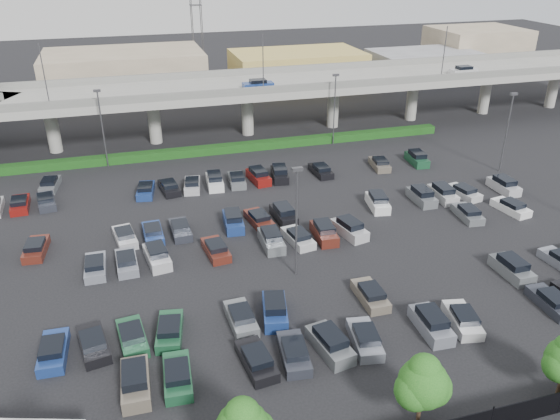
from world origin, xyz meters
name	(u,v)px	position (x,y,z in m)	size (l,w,h in m)	color
ground	(272,233)	(0.00, 0.00, 0.00)	(280.00, 280.00, 0.00)	black
overpass	(212,92)	(-0.25, 31.99, 6.97)	(150.00, 13.00, 15.80)	gray
hedge	(225,149)	(0.00, 25.00, 0.55)	(66.00, 1.60, 1.10)	#123810
tree_row	(405,388)	(0.70, -26.53, 3.52)	(65.07, 3.66, 5.94)	#332316
parked_cars	(270,245)	(-1.07, -3.25, 0.62)	(62.73, 41.63, 1.67)	maroon
light_poles	(226,174)	(-4.13, 2.00, 6.24)	(66.90, 48.38, 10.30)	#444449
distant_buildings	(249,69)	(12.38, 61.81, 3.74)	(138.00, 24.00, 9.00)	slate
comm_tower	(195,2)	(4.00, 74.00, 15.61)	(2.40, 2.40, 30.00)	#444449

